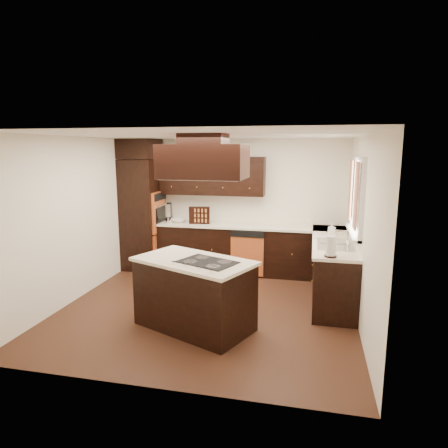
{
  "coord_description": "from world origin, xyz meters",
  "views": [
    {
      "loc": [
        1.44,
        -5.42,
        2.32
      ],
      "look_at": [
        0.1,
        0.6,
        1.15
      ],
      "focal_mm": 32.0,
      "sensor_mm": 36.0,
      "label": 1
    }
  ],
  "objects_px": {
    "oven_column": "(142,214)",
    "range_hood": "(204,161)",
    "island": "(194,295)",
    "spice_rack": "(199,215)"
  },
  "relations": [
    {
      "from": "range_hood",
      "to": "oven_column",
      "type": "bearing_deg",
      "value": 129.74
    },
    {
      "from": "oven_column",
      "to": "island",
      "type": "height_order",
      "value": "oven_column"
    },
    {
      "from": "spice_rack",
      "to": "island",
      "type": "bearing_deg",
      "value": -85.98
    },
    {
      "from": "oven_column",
      "to": "range_hood",
      "type": "height_order",
      "value": "range_hood"
    },
    {
      "from": "oven_column",
      "to": "spice_rack",
      "type": "relative_size",
      "value": 5.49
    },
    {
      "from": "oven_column",
      "to": "island",
      "type": "distance_m",
      "value": 3.04
    },
    {
      "from": "island",
      "to": "spice_rack",
      "type": "distance_m",
      "value": 2.57
    },
    {
      "from": "spice_rack",
      "to": "range_hood",
      "type": "bearing_deg",
      "value": -82.63
    },
    {
      "from": "range_hood",
      "to": "spice_rack",
      "type": "distance_m",
      "value": 2.62
    },
    {
      "from": "island",
      "to": "spice_rack",
      "type": "bearing_deg",
      "value": 127.77
    }
  ]
}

